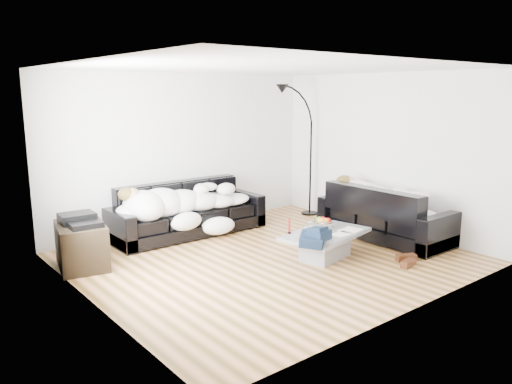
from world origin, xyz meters
TOP-DOWN VIEW (x-y plane):
  - ground at (0.00, 0.00)m, footprint 5.00×5.00m
  - wall_back at (0.00, 2.25)m, footprint 5.00×0.02m
  - wall_left at (-2.50, 0.00)m, footprint 0.02×4.50m
  - wall_right at (2.50, 0.00)m, footprint 0.02×4.50m
  - ceiling at (0.00, 0.00)m, footprint 5.00×5.00m
  - sofa_back at (-0.25, 1.75)m, footprint 2.55×0.88m
  - sofa_right at (2.06, -0.39)m, footprint 0.90×2.10m
  - sleeper_back at (-0.25, 1.70)m, footprint 2.16×0.75m
  - sleeper_right at (2.06, -0.39)m, footprint 0.76×1.80m
  - teal_cushion at (2.00, 0.26)m, footprint 0.42×0.38m
  - coffee_table at (0.61, -0.49)m, footprint 1.41×1.00m
  - fruit_bowl at (0.76, -0.29)m, footprint 0.32×0.32m
  - wine_glass_a at (0.40, -0.39)m, footprint 0.08×0.08m
  - wine_glass_b at (0.24, -0.48)m, footprint 0.08×0.08m
  - wine_glass_c at (0.51, -0.53)m, footprint 0.09×0.09m
  - candle_left at (0.17, -0.21)m, footprint 0.04×0.04m
  - candle_right at (0.18, -0.22)m, footprint 0.04×0.04m
  - newspaper_a at (0.95, -0.64)m, footprint 0.38×0.32m
  - newspaper_b at (0.71, -0.70)m, footprint 0.28×0.20m
  - navy_jacket at (0.10, -0.80)m, footprint 0.48×0.45m
  - shoes at (1.30, -1.36)m, footprint 0.47×0.35m
  - av_cabinet at (-2.17, 1.29)m, footprint 0.75×0.96m
  - stereo at (-2.17, 1.29)m, footprint 0.46×0.36m
  - floor_lamp at (2.27, 1.49)m, footprint 0.83×0.61m

SIDE VIEW (x-z plane):
  - ground at x=0.00m, z-range 0.00..0.00m
  - shoes at x=1.30m, z-range 0.00..0.11m
  - coffee_table at x=0.61m, z-range 0.00..0.38m
  - av_cabinet at x=-2.17m, z-range 0.00..0.59m
  - newspaper_a at x=0.95m, z-range 0.38..0.38m
  - newspaper_b at x=0.71m, z-range 0.38..0.38m
  - sofa_back at x=-0.25m, z-range 0.00..0.83m
  - sofa_right at x=2.06m, z-range 0.00..0.85m
  - wine_glass_b at x=0.24m, z-range 0.38..0.54m
  - fruit_bowl at x=0.76m, z-range 0.38..0.54m
  - wine_glass_a at x=0.40m, z-range 0.38..0.56m
  - wine_glass_c at x=0.51m, z-range 0.38..0.56m
  - candle_left at x=0.17m, z-range 0.38..0.59m
  - candle_right at x=0.18m, z-range 0.38..0.59m
  - navy_jacket at x=0.10m, z-range 0.46..0.65m
  - sleeper_back at x=-0.25m, z-range 0.42..0.85m
  - sleeper_right at x=2.06m, z-range 0.42..0.86m
  - stereo at x=-2.17m, z-range 0.59..0.72m
  - teal_cushion at x=2.00m, z-range 0.62..0.82m
  - floor_lamp at x=2.27m, z-range 0.00..2.13m
  - wall_back at x=0.00m, z-range 0.00..2.60m
  - wall_left at x=-2.50m, z-range 0.00..2.60m
  - wall_right at x=2.50m, z-range 0.00..2.60m
  - ceiling at x=0.00m, z-range 2.60..2.60m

